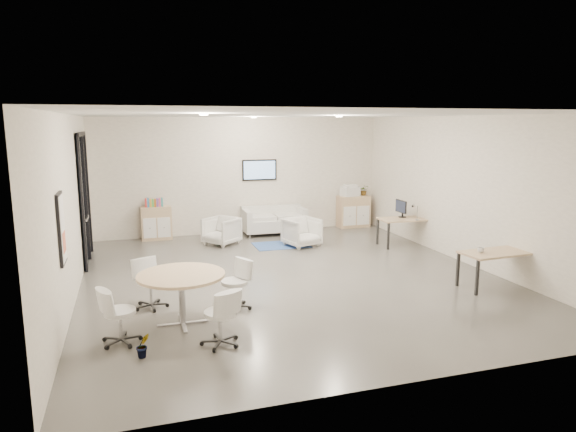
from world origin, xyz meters
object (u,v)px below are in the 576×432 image
(sideboard_right, at_px, (353,211))
(armchair_right, at_px, (302,231))
(round_table, at_px, (181,279))
(armchair_left, at_px, (221,230))
(loveseat, at_px, (274,221))
(desk_front, at_px, (496,255))
(sideboard_left, at_px, (156,223))
(desk_rear, at_px, (405,221))

(sideboard_right, xyz_separation_m, armchair_right, (-2.25, -1.85, -0.07))
(round_table, bearing_deg, armchair_left, 73.44)
(loveseat, xyz_separation_m, desk_front, (2.65, -5.84, 0.27))
(armchair_left, bearing_deg, loveseat, 79.75)
(armchair_left, bearing_deg, sideboard_right, 65.92)
(loveseat, bearing_deg, sideboard_right, 5.05)
(armchair_right, xyz_separation_m, desk_front, (2.39, -4.18, 0.23))
(armchair_right, distance_m, desk_front, 4.82)
(sideboard_left, bearing_deg, desk_front, -46.15)
(loveseat, distance_m, round_table, 6.71)
(armchair_left, bearing_deg, armchair_right, 28.67)
(loveseat, bearing_deg, desk_rear, -39.26)
(sideboard_left, xyz_separation_m, round_table, (0.04, -6.13, 0.29))
(loveseat, height_order, round_table, round_table)
(sideboard_left, bearing_deg, armchair_right, -28.73)
(desk_rear, relative_size, round_table, 1.03)
(sideboard_right, distance_m, round_table, 8.32)
(sideboard_right, bearing_deg, desk_rear, -83.92)
(sideboard_right, relative_size, desk_front, 0.69)
(armchair_right, height_order, desk_front, armchair_right)
(armchair_right, distance_m, round_table, 5.45)
(sideboard_right, xyz_separation_m, armchair_left, (-4.13, -1.06, -0.08))
(sideboard_left, xyz_separation_m, desk_front, (5.82, -6.05, 0.18))
(armchair_left, distance_m, round_table, 5.28)
(armchair_left, xyz_separation_m, desk_rear, (4.40, -1.46, 0.24))
(sideboard_right, bearing_deg, armchair_right, -140.49)
(sideboard_left, relative_size, armchair_left, 1.15)
(sideboard_right, bearing_deg, sideboard_left, 179.77)
(armchair_right, xyz_separation_m, round_table, (-3.39, -4.26, 0.33))
(sideboard_left, xyz_separation_m, desk_rear, (5.94, -2.54, 0.18))
(sideboard_right, distance_m, loveseat, 2.51)
(sideboard_right, height_order, desk_front, sideboard_right)
(sideboard_right, xyz_separation_m, loveseat, (-2.50, -0.19, -0.11))
(round_table, bearing_deg, loveseat, 62.15)
(armchair_right, height_order, desk_rear, armchair_right)
(desk_rear, height_order, desk_front, desk_rear)
(loveseat, height_order, desk_front, loveseat)
(armchair_right, bearing_deg, sideboard_left, 134.86)
(armchair_left, bearing_deg, desk_front, 2.27)
(loveseat, bearing_deg, armchair_right, -80.43)
(sideboard_right, xyz_separation_m, desk_rear, (0.27, -2.52, 0.15))
(loveseat, bearing_deg, sideboard_left, 177.05)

